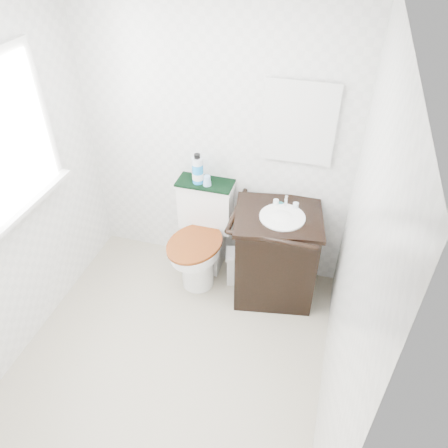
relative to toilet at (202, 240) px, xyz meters
The scene contains 14 objects.
floor 1.04m from the toilet, 87.03° to the right, with size 2.40×2.40×0.00m, color #AEA58C.
ceiling 2.24m from the toilet, 87.03° to the right, with size 2.40×2.40×0.00m, color white.
wall_back 0.86m from the toilet, 78.04° to the left, with size 2.40×2.40×0.00m, color silver.
wall_front 2.32m from the toilet, 88.68° to the right, with size 2.40×2.40×0.00m, color silver.
wall_right 1.71m from the toilet, 39.97° to the right, with size 2.40×2.40×0.00m, color silver.
window 1.71m from the toilet, 145.01° to the right, with size 0.02×0.70×0.90m, color white.
mirror 1.30m from the toilet, 16.86° to the left, with size 0.50×0.02×0.60m, color silver.
toilet is the anchor object (origin of this frame).
vanity 0.65m from the toilet, ahead, with size 0.75×0.67×0.92m.
trash_bin 0.40m from the toilet, ahead, with size 0.26×0.22×0.32m.
towel 0.51m from the toilet, 90.00° to the left, with size 0.46×0.22×0.02m, color black.
mouthwash_bottle 0.64m from the toilet, 115.88° to the left, with size 0.09×0.09×0.26m.
cup 0.56m from the toilet, 70.72° to the left, with size 0.07×0.07×0.08m, color #8CB7E6.
soap_bar 0.78m from the toilet, ahead, with size 0.07×0.04×0.02m, color #16666D.
Camera 1 is at (0.92, -1.76, 2.79)m, focal length 35.00 mm.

